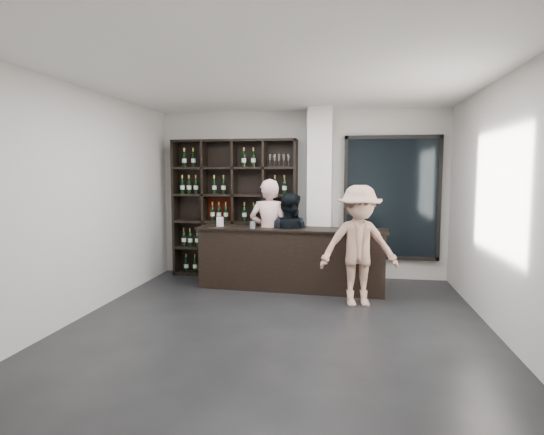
% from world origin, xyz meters
% --- Properties ---
extents(floor, '(5.00, 5.50, 0.01)m').
position_xyz_m(floor, '(0.00, 0.00, -0.01)').
color(floor, black).
rests_on(floor, ground).
extents(wine_shelf, '(2.20, 0.35, 2.40)m').
position_xyz_m(wine_shelf, '(-1.15, 2.57, 1.20)').
color(wine_shelf, black).
rests_on(wine_shelf, floor).
extents(structural_column, '(0.40, 0.40, 2.90)m').
position_xyz_m(structural_column, '(0.35, 2.47, 1.45)').
color(structural_column, silver).
rests_on(structural_column, floor).
extents(glass_panel, '(1.60, 0.08, 2.10)m').
position_xyz_m(glass_panel, '(1.55, 2.69, 1.40)').
color(glass_panel, black).
rests_on(glass_panel, floor).
extents(tasting_counter, '(2.95, 0.62, 0.97)m').
position_xyz_m(tasting_counter, '(-0.05, 1.75, 0.49)').
color(tasting_counter, black).
rests_on(tasting_counter, floor).
extents(taster_pink, '(0.63, 0.42, 1.73)m').
position_xyz_m(taster_pink, '(-0.41, 1.85, 0.87)').
color(taster_pink, beige).
rests_on(taster_pink, floor).
extents(taster_black, '(0.86, 0.74, 1.51)m').
position_xyz_m(taster_black, '(-0.10, 1.85, 0.76)').
color(taster_black, black).
rests_on(taster_black, floor).
extents(customer, '(1.17, 0.82, 1.66)m').
position_xyz_m(customer, '(0.97, 1.05, 0.83)').
color(customer, '#9D7663').
rests_on(customer, floor).
extents(wine_glass, '(0.08, 0.08, 0.18)m').
position_xyz_m(wine_glass, '(-0.16, 1.77, 1.06)').
color(wine_glass, white).
rests_on(wine_glass, tasting_counter).
extents(spit_cup, '(0.10, 0.10, 0.11)m').
position_xyz_m(spit_cup, '(-0.63, 1.61, 1.02)').
color(spit_cup, '#9FB1C5').
rests_on(spit_cup, tasting_counter).
extents(napkin_stack, '(0.13, 0.13, 0.02)m').
position_xyz_m(napkin_stack, '(0.87, 1.82, 0.98)').
color(napkin_stack, white).
rests_on(napkin_stack, tasting_counter).
extents(card_stand, '(0.10, 0.06, 0.15)m').
position_xyz_m(card_stand, '(-1.20, 1.79, 1.04)').
color(card_stand, white).
rests_on(card_stand, tasting_counter).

